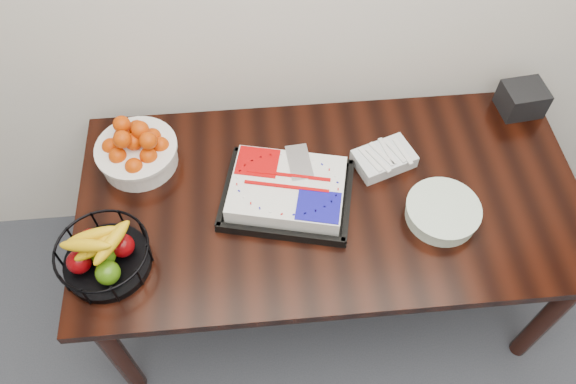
{
  "coord_description": "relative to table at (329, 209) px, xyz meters",
  "views": [
    {
      "loc": [
        -0.25,
        0.89,
        2.4
      ],
      "look_at": [
        -0.16,
        1.97,
        0.83
      ],
      "focal_mm": 35.0,
      "sensor_mm": 36.0,
      "label": 1
    }
  ],
  "objects": [
    {
      "name": "napkin_box",
      "position": [
        0.8,
        0.35,
        0.14
      ],
      "size": [
        0.17,
        0.15,
        0.11
      ],
      "primitive_type": "cube",
      "rotation": [
        0.0,
        0.0,
        0.11
      ],
      "color": "black",
      "rests_on": "table"
    },
    {
      "name": "table",
      "position": [
        0.0,
        0.0,
        0.0
      ],
      "size": [
        1.8,
        0.9,
        0.75
      ],
      "color": "black",
      "rests_on": "ground"
    },
    {
      "name": "tangerine_bowl",
      "position": [
        -0.68,
        0.21,
        0.17
      ],
      "size": [
        0.3,
        0.3,
        0.19
      ],
      "color": "white",
      "rests_on": "table"
    },
    {
      "name": "fruit_basket",
      "position": [
        -0.76,
        -0.21,
        0.15
      ],
      "size": [
        0.3,
        0.3,
        0.16
      ],
      "color": "black",
      "rests_on": "table"
    },
    {
      "name": "cake_tray",
      "position": [
        -0.16,
        0.01,
        0.13
      ],
      "size": [
        0.52,
        0.44,
        0.09
      ],
      "color": "black",
      "rests_on": "table"
    },
    {
      "name": "fork_bag",
      "position": [
        0.21,
        0.13,
        0.12
      ],
      "size": [
        0.25,
        0.2,
        0.06
      ],
      "color": "silver",
      "rests_on": "table"
    },
    {
      "name": "plate_stack",
      "position": [
        0.37,
        -0.12,
        0.12
      ],
      "size": [
        0.26,
        0.26,
        0.06
      ],
      "color": "white",
      "rests_on": "table"
    }
  ]
}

